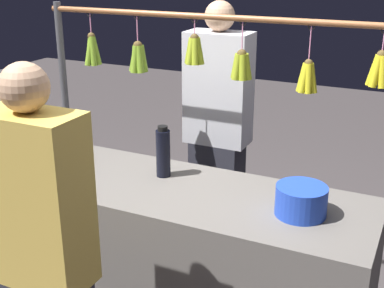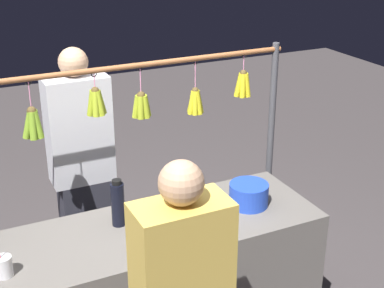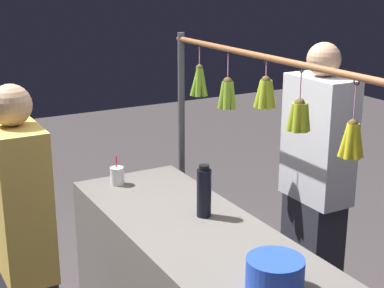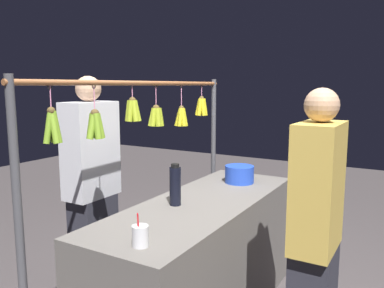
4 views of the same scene
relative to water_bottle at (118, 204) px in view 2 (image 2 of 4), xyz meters
name	(u,v)px [view 2 (image 2 of 4)]	position (x,y,z in m)	size (l,w,h in m)	color
display_rack	(122,138)	(-0.16, -0.35, 0.23)	(2.17, 0.11, 1.68)	#4C4C51
water_bottle	(118,204)	(0.00, 0.00, 0.00)	(0.07, 0.07, 0.27)	black
blue_bucket	(249,195)	(-0.76, 0.12, -0.06)	(0.23, 0.23, 0.14)	blue
drink_cup	(4,266)	(0.64, 0.21, -0.08)	(0.08, 0.08, 0.17)	silver
vendor_person	(83,175)	(0.00, -0.74, -0.15)	(0.40, 0.22, 1.70)	#2D2D38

